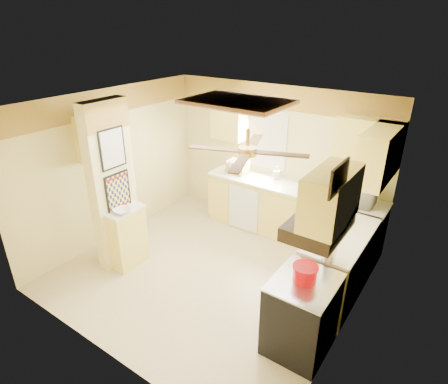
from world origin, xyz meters
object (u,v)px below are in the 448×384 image
Objects in this scene: stove at (301,314)px; bowl at (122,211)px; microwave at (356,193)px; dutch_oven at (305,273)px; kettle at (329,252)px.

stove is 3.70× the size of bowl.
bowl is (-2.75, -0.09, 0.51)m from stove.
microwave is at bearing 93.89° from stove.
stove is 3.34× the size of dutch_oven.
microwave reaches higher than kettle.
microwave reaches higher than stove.
stove is at bearing -36.59° from dutch_oven.
bowl is 2.74m from dutch_oven.
bowl is at bearing -177.91° from dutch_oven.
dutch_oven is (0.13, -2.12, -0.09)m from microwave.
kettle is at bearing 98.88° from microwave.
microwave is 2.34× the size of kettle.
microwave reaches higher than dutch_oven.
bowl is 0.90× the size of dutch_oven.
microwave is 2.12m from dutch_oven.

